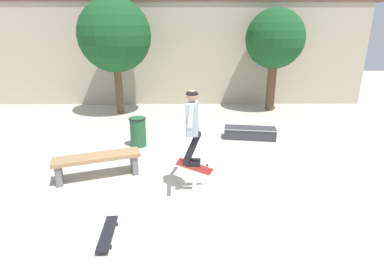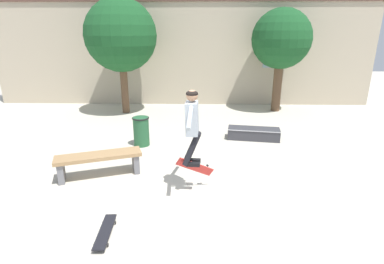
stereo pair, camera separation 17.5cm
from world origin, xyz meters
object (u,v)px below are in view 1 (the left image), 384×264
at_px(skater, 192,121).
at_px(skateboard_flipping, 195,167).
at_px(tree_right, 275,40).
at_px(skate_ledge, 250,133).
at_px(skateboard_resting, 107,233).
at_px(park_bench, 97,161).
at_px(trash_bin, 138,131).
at_px(tree_left, 115,36).

xyz_separation_m(skater, skateboard_flipping, (0.06, 0.05, -0.94)).
xyz_separation_m(tree_right, skate_ledge, (-1.45, -3.40, -2.55)).
height_order(skate_ledge, skateboard_flipping, skateboard_flipping).
relative_size(skateboard_flipping, skateboard_resting, 0.85).
relative_size(park_bench, trash_bin, 2.28).
xyz_separation_m(park_bench, skater, (2.01, -0.55, 1.04)).
xyz_separation_m(trash_bin, skateboard_flipping, (1.51, -2.41, 0.06)).
relative_size(tree_right, skater, 2.66).
bearing_deg(park_bench, skateboard_resting, -90.21).
distance_m(skate_ledge, trash_bin, 3.24).
relative_size(tree_left, skateboard_flipping, 5.56).
bearing_deg(skateboard_flipping, tree_left, 96.66).
relative_size(tree_right, skateboard_resting, 4.37).
bearing_deg(skateboard_flipping, skater, -157.22).
xyz_separation_m(skate_ledge, skateboard_flipping, (-1.67, -2.98, 0.31)).
height_order(park_bench, skateboard_resting, park_bench).
xyz_separation_m(tree_right, skateboard_flipping, (-3.12, -6.38, -2.24)).
bearing_deg(skateboard_flipping, tree_right, 45.60).
bearing_deg(trash_bin, tree_right, 40.68).
xyz_separation_m(tree_left, skateboard_resting, (1.42, -7.44, -2.79)).
height_order(trash_bin, skater, skater).
bearing_deg(skateboard_resting, park_bench, 15.73).
distance_m(tree_left, skate_ledge, 5.99).
bearing_deg(skater, tree_right, 67.79).
relative_size(tree_left, skateboard_resting, 4.73).
bearing_deg(tree_right, trash_bin, -139.32).
bearing_deg(skate_ledge, skater, -111.22).
xyz_separation_m(trash_bin, skateboard_resting, (0.14, -3.89, -0.35)).
distance_m(skate_ledge, skater, 3.71).
bearing_deg(tree_right, skateboard_flipping, -116.03).
bearing_deg(tree_left, tree_right, 4.11).
height_order(skate_ledge, trash_bin, trash_bin).
xyz_separation_m(tree_left, skater, (2.73, -6.01, -1.44)).
height_order(tree_right, tree_left, tree_left).
relative_size(skate_ledge, trash_bin, 1.92).
height_order(tree_right, skateboard_flipping, tree_right).
xyz_separation_m(park_bench, skate_ledge, (3.74, 2.48, -0.21)).
height_order(skater, skateboard_flipping, skater).
distance_m(tree_right, tree_left, 5.92).
xyz_separation_m(skate_ledge, trash_bin, (-3.18, -0.58, 0.26)).
bearing_deg(tree_left, skate_ledge, -33.76).
xyz_separation_m(park_bench, skateboard_flipping, (2.07, -0.50, 0.10)).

